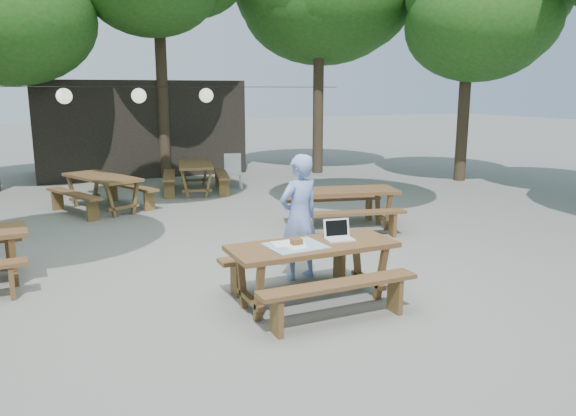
{
  "coord_description": "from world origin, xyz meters",
  "views": [
    {
      "loc": [
        -2.56,
        -7.36,
        2.55
      ],
      "look_at": [
        0.39,
        -0.93,
        1.05
      ],
      "focal_mm": 35.0,
      "sensor_mm": 36.0,
      "label": 1
    }
  ],
  "objects": [
    {
      "name": "main_picnic_table",
      "position": [
        0.39,
        -1.63,
        0.39
      ],
      "size": [
        2.0,
        1.58,
        0.75
      ],
      "color": "#522C1D",
      "rests_on": "ground"
    },
    {
      "name": "picnic_table_far_w",
      "position": [
        -1.25,
        4.99,
        0.39
      ],
      "size": [
        2.19,
        2.36,
        0.75
      ],
      "rotation": [
        0.0,
        0.0,
        1.97
      ],
      "color": "#522C1D",
      "rests_on": "ground"
    },
    {
      "name": "paper_lanterns",
      "position": [
        -0.19,
        6.0,
        2.4
      ],
      "size": [
        9.0,
        0.34,
        0.38
      ],
      "color": "black",
      "rests_on": "ground"
    },
    {
      "name": "woman",
      "position": [
        0.66,
        -0.71,
        0.86
      ],
      "size": [
        0.7,
        0.54,
        1.71
      ],
      "primitive_type": "imported",
      "rotation": [
        0.0,
        0.0,
        3.38
      ],
      "color": "#7F9BE9",
      "rests_on": "ground"
    },
    {
      "name": "ground",
      "position": [
        0.0,
        0.0,
        0.0
      ],
      "size": [
        80.0,
        80.0,
        0.0
      ],
      "primitive_type": "plane",
      "color": "slate",
      "rests_on": "ground"
    },
    {
      "name": "picnic_table_far_e",
      "position": [
        1.15,
        6.28,
        0.39
      ],
      "size": [
        1.98,
        2.22,
        0.75
      ],
      "rotation": [
        0.0,
        0.0,
        1.33
      ],
      "color": "#522C1D",
      "rests_on": "ground"
    },
    {
      "name": "picnic_table_ne",
      "position": [
        2.56,
        1.42,
        0.39
      ],
      "size": [
        2.22,
        1.99,
        0.75
      ],
      "rotation": [
        0.0,
        0.0,
        -0.24
      ],
      "color": "#522C1D",
      "rests_on": "ground"
    },
    {
      "name": "laptop",
      "position": [
        0.78,
        -1.56,
        0.81
      ],
      "size": [
        0.37,
        0.31,
        0.24
      ],
      "rotation": [
        0.0,
        0.0,
        -0.15
      ],
      "color": "white",
      "rests_on": "main_picnic_table"
    },
    {
      "name": "plastic_chair",
      "position": [
        2.18,
        6.39,
        0.26
      ],
      "size": [
        0.53,
        0.53,
        0.9
      ],
      "rotation": [
        0.0,
        0.0,
        -0.24
      ],
      "color": "white",
      "rests_on": "ground"
    },
    {
      "name": "pavilion",
      "position": [
        0.5,
        10.5,
        1.4
      ],
      "size": [
        6.0,
        3.0,
        2.8
      ],
      "primitive_type": "cube",
      "color": "black",
      "rests_on": "ground"
    },
    {
      "name": "tabletop_clutter",
      "position": [
        0.17,
        -1.62,
        0.76
      ],
      "size": [
        0.69,
        0.59,
        0.08
      ],
      "color": "teal",
      "rests_on": "main_picnic_table"
    }
  ]
}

